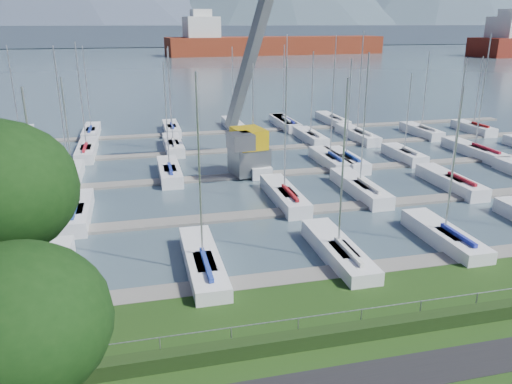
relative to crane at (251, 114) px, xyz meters
name	(u,v)px	position (x,y,z in m)	size (l,w,h in m)	color
path	(346,382)	(-3.28, -30.70, -5.32)	(160.00, 2.00, 0.04)	black
water	(145,51)	(-3.28, 232.30, -5.73)	(800.00, 540.00, 0.20)	#435662
hedge	(322,337)	(-3.28, -28.10, -4.98)	(80.00, 0.70, 0.70)	black
fence	(320,315)	(-3.28, -27.70, -4.13)	(0.04, 0.04, 80.00)	gray
foothill	(141,35)	(-3.28, 302.30, 0.67)	(900.00, 80.00, 12.00)	#404C5D
docks	(221,178)	(-3.28, -1.70, -5.55)	(90.00, 41.60, 0.25)	slate
crane	(251,114)	(0.00, 0.00, 0.00)	(6.52, 13.20, 22.35)	slate
cargo_ship_mid	(268,46)	(50.50, 182.89, -1.79)	(101.51, 26.51, 21.50)	maroon
sailboat_fleet	(176,114)	(-6.88, 1.21, 0.08)	(75.64, 50.28, 13.20)	maroon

